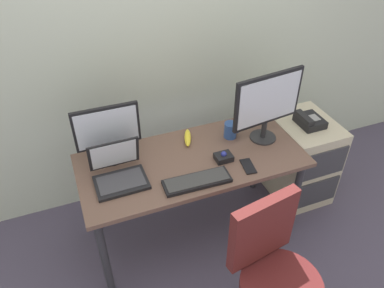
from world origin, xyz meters
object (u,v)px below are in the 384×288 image
monitor_side (107,131)px  cell_phone (248,166)px  coffee_mug (231,130)px  trackball_mouse (224,157)px  banana (188,138)px  laptop (119,172)px  monitor_main (268,103)px  office_chair (272,282)px  desk_phone (309,121)px  keyboard (197,181)px  file_cabinet (300,159)px

monitor_side → cell_phone: size_ratio=2.87×
monitor_side → coffee_mug: bearing=-5.0°
trackball_mouse → banana: size_ratio=0.58×
trackball_mouse → banana: bearing=116.3°
laptop → cell_phone: 0.80m
monitor_main → banana: monitor_main is taller
laptop → trackball_mouse: size_ratio=2.84×
office_chair → laptop: size_ratio=2.98×
office_chair → cell_phone: 0.70m
desk_phone → laptop: (-1.44, -0.10, 0.05)m
keyboard → laptop: size_ratio=1.33×
file_cabinet → banana: size_ratio=3.62×
office_chair → monitor_main: monitor_main is taller
monitor_side → file_cabinet: bearing=-3.9°
desk_phone → banana: desk_phone is taller
desk_phone → monitor_side: size_ratio=0.49×
banana → laptop: bearing=-157.7°
monitor_side → trackball_mouse: monitor_side is taller
banana → trackball_mouse: bearing=-63.7°
file_cabinet → cell_phone: 0.82m
keyboard → coffee_mug: bearing=41.6°
trackball_mouse → cell_phone: trackball_mouse is taller
file_cabinet → office_chair: office_chair is taller
desk_phone → coffee_mug: coffee_mug is taller
desk_phone → monitor_side: 1.46m
file_cabinet → monitor_side: bearing=176.1°
coffee_mug → trackball_mouse: bearing=-125.8°
cell_phone → coffee_mug: bearing=91.8°
monitor_main → banana: bearing=161.1°
monitor_side → desk_phone: bearing=-4.6°
monitor_side → coffee_mug: (0.82, -0.07, -0.16)m
file_cabinet → desk_phone: bearing=-116.8°
monitor_main → desk_phone: bearing=7.4°
monitor_side → laptop: bearing=-89.4°
desk_phone → banana: size_ratio=1.05×
desk_phone → banana: (-0.91, 0.11, 0.01)m
laptop → office_chair: bearing=-51.8°
monitor_side → coffee_mug: monitor_side is taller
file_cabinet → desk_phone: (-0.01, -0.02, 0.38)m
trackball_mouse → cell_phone: (0.12, -0.12, -0.02)m
monitor_main → cell_phone: bearing=-135.7°
keyboard → trackball_mouse: size_ratio=3.77×
office_chair → keyboard: office_chair is taller
laptop → banana: 0.57m
file_cabinet → banana: bearing=173.9°
file_cabinet → office_chair: size_ratio=0.74×
trackball_mouse → file_cabinet: bearing=13.2°
monitor_main → trackball_mouse: monitor_main is taller
monitor_main → laptop: 1.05m
monitor_main → coffee_mug: monitor_main is taller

